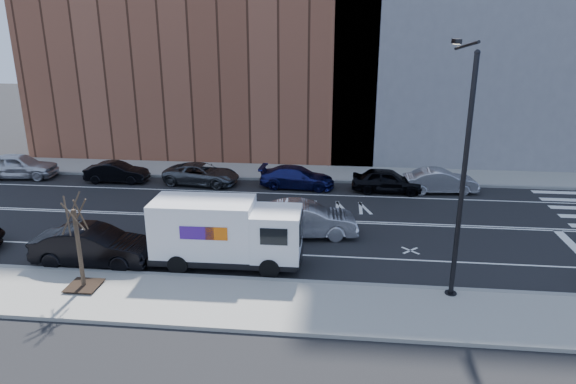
% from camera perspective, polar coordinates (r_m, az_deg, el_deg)
% --- Properties ---
extents(ground, '(120.00, 120.00, 0.00)m').
position_cam_1_polar(ground, '(27.13, -0.07, -3.08)').
color(ground, black).
rests_on(ground, ground).
extents(sidewalk_near, '(44.00, 3.60, 0.15)m').
position_cam_1_polar(sidewalk_near, '(19.22, -2.94, -12.34)').
color(sidewalk_near, gray).
rests_on(sidewalk_near, ground).
extents(sidewalk_far, '(44.00, 3.60, 0.15)m').
position_cam_1_polar(sidewalk_far, '(35.42, 1.46, 2.16)').
color(sidewalk_far, gray).
rests_on(sidewalk_far, ground).
extents(curb_near, '(44.00, 0.25, 0.17)m').
position_cam_1_polar(curb_near, '(20.77, -2.17, -9.82)').
color(curb_near, gray).
rests_on(curb_near, ground).
extents(curb_far, '(44.00, 0.25, 0.17)m').
position_cam_1_polar(curb_far, '(33.70, 1.21, 1.34)').
color(curb_far, gray).
rests_on(curb_far, ground).
extents(road_markings, '(40.00, 8.60, 0.01)m').
position_cam_1_polar(road_markings, '(27.13, -0.07, -3.07)').
color(road_markings, white).
rests_on(road_markings, ground).
extents(bldg_brick, '(26.00, 10.00, 22.00)m').
position_cam_1_polar(bldg_brick, '(42.15, -9.17, 19.52)').
color(bldg_brick, brown).
rests_on(bldg_brick, ground).
extents(streetlight, '(0.44, 4.02, 9.34)m').
position_cam_1_polar(streetlight, '(19.32, 18.73, 2.96)').
color(streetlight, black).
rests_on(streetlight, ground).
extents(street_tree, '(1.20, 1.20, 3.75)m').
position_cam_1_polar(street_tree, '(21.09, -22.10, -6.66)').
color(street_tree, black).
rests_on(street_tree, ground).
extents(fedex_van, '(6.37, 2.34, 2.89)m').
position_cam_1_polar(fedex_van, '(21.76, -6.97, -4.43)').
color(fedex_van, black).
rests_on(fedex_van, ground).
extents(far_parked_a, '(5.08, 2.45, 1.67)m').
position_cam_1_polar(far_parked_a, '(38.71, -27.74, 2.60)').
color(far_parked_a, '#BCBCC1').
rests_on(far_parked_a, ground).
extents(far_parked_b, '(4.05, 1.53, 1.32)m').
position_cam_1_polar(far_parked_b, '(35.19, -18.49, 2.09)').
color(far_parked_b, black).
rests_on(far_parked_b, ground).
extents(far_parked_c, '(5.06, 2.79, 1.34)m').
position_cam_1_polar(far_parked_c, '(33.42, -9.58, 1.99)').
color(far_parked_c, '#474A4E').
rests_on(far_parked_c, ground).
extents(far_parked_d, '(4.79, 2.18, 1.36)m').
position_cam_1_polar(far_parked_d, '(32.23, 1.01, 1.66)').
color(far_parked_d, '#171953').
rests_on(far_parked_d, ground).
extents(far_parked_e, '(4.35, 1.88, 1.46)m').
position_cam_1_polar(far_parked_e, '(31.96, 10.96, 1.27)').
color(far_parked_e, black).
rests_on(far_parked_e, ground).
extents(far_parked_f, '(4.51, 1.99, 1.44)m').
position_cam_1_polar(far_parked_f, '(32.63, 16.58, 1.17)').
color(far_parked_f, '#ACACB1').
rests_on(far_parked_f, ground).
extents(driving_sedan, '(5.28, 2.42, 1.68)m').
position_cam_1_polar(driving_sedan, '(24.83, 1.80, -3.07)').
color(driving_sedan, silver).
rests_on(driving_sedan, ground).
extents(near_parked_rear_a, '(5.05, 1.78, 1.66)m').
position_cam_1_polar(near_parked_rear_a, '(23.50, -20.82, -5.61)').
color(near_parked_rear_a, black).
rests_on(near_parked_rear_a, ground).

